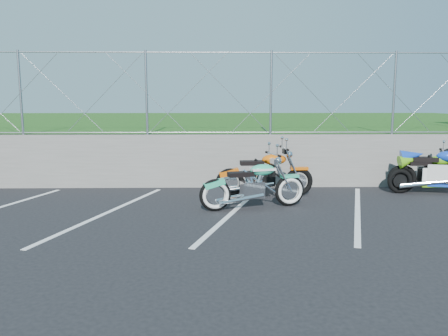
{
  "coord_description": "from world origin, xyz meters",
  "views": [
    {
      "loc": [
        -0.35,
        -7.16,
        2.1
      ],
      "look_at": [
        -0.18,
        1.3,
        0.8
      ],
      "focal_mm": 35.0,
      "sensor_mm": 36.0,
      "label": 1
    }
  ],
  "objects_px": {
    "naked_orange": "(266,176)",
    "sportbike_blue": "(440,173)",
    "cruiser_turquoise": "(254,187)",
    "sportbike_green": "(431,175)"
  },
  "relations": [
    {
      "from": "cruiser_turquoise",
      "to": "naked_orange",
      "type": "distance_m",
      "value": 1.17
    },
    {
      "from": "naked_orange",
      "to": "sportbike_blue",
      "type": "height_order",
      "value": "sportbike_blue"
    },
    {
      "from": "naked_orange",
      "to": "sportbike_green",
      "type": "height_order",
      "value": "naked_orange"
    },
    {
      "from": "naked_orange",
      "to": "sportbike_blue",
      "type": "relative_size",
      "value": 1.01
    },
    {
      "from": "sportbike_blue",
      "to": "cruiser_turquoise",
      "type": "bearing_deg",
      "value": -151.3
    },
    {
      "from": "naked_orange",
      "to": "sportbike_green",
      "type": "relative_size",
      "value": 1.13
    },
    {
      "from": "sportbike_green",
      "to": "naked_orange",
      "type": "bearing_deg",
      "value": -174.47
    },
    {
      "from": "naked_orange",
      "to": "sportbike_blue",
      "type": "xyz_separation_m",
      "value": [
        3.99,
        0.17,
        0.02
      ]
    },
    {
      "from": "cruiser_turquoise",
      "to": "sportbike_green",
      "type": "relative_size",
      "value": 1.11
    },
    {
      "from": "sportbike_green",
      "to": "sportbike_blue",
      "type": "distance_m",
      "value": 0.18
    }
  ]
}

